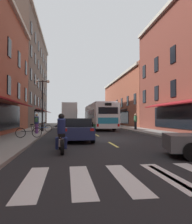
{
  "coord_description": "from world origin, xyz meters",
  "views": [
    {
      "loc": [
        -2.55,
        -15.21,
        1.48
      ],
      "look_at": [
        0.76,
        9.0,
        2.12
      ],
      "focal_mm": 34.76,
      "sensor_mm": 36.0,
      "label": 1
    }
  ],
  "objects_px": {
    "sedan_mid": "(76,129)",
    "street_lamp_twin": "(42,103)",
    "motorcycle_rider": "(61,136)",
    "box_truck": "(70,115)",
    "pedestrian_mid": "(136,121)",
    "sedan_far": "(70,121)",
    "transit_bus": "(99,116)",
    "bicycle_mid": "(43,128)",
    "bicycle_near": "(29,132)",
    "pedestrian_near": "(37,123)"
  },
  "relations": [
    {
      "from": "sedan_mid",
      "to": "street_lamp_twin",
      "type": "distance_m",
      "value": 8.98
    },
    {
      "from": "motorcycle_rider",
      "to": "street_lamp_twin",
      "type": "relative_size",
      "value": 0.4
    },
    {
      "from": "box_truck",
      "to": "pedestrian_mid",
      "type": "relative_size",
      "value": 3.9
    },
    {
      "from": "sedan_far",
      "to": "street_lamp_twin",
      "type": "distance_m",
      "value": 23.86
    },
    {
      "from": "sedan_mid",
      "to": "transit_bus",
      "type": "bearing_deg",
      "value": 75.53
    },
    {
      "from": "sedan_mid",
      "to": "bicycle_mid",
      "type": "height_order",
      "value": "sedan_mid"
    },
    {
      "from": "transit_bus",
      "to": "bicycle_mid",
      "type": "height_order",
      "value": "transit_bus"
    },
    {
      "from": "pedestrian_mid",
      "to": "street_lamp_twin",
      "type": "distance_m",
      "value": 10.51
    },
    {
      "from": "sedan_mid",
      "to": "box_truck",
      "type": "bearing_deg",
      "value": 90.28
    },
    {
      "from": "motorcycle_rider",
      "to": "street_lamp_twin",
      "type": "bearing_deg",
      "value": 99.66
    },
    {
      "from": "sedan_mid",
      "to": "motorcycle_rider",
      "type": "height_order",
      "value": "motorcycle_rider"
    },
    {
      "from": "sedan_far",
      "to": "motorcycle_rider",
      "type": "height_order",
      "value": "motorcycle_rider"
    },
    {
      "from": "transit_bus",
      "to": "sedan_mid",
      "type": "relative_size",
      "value": 2.5
    },
    {
      "from": "box_truck",
      "to": "sedan_mid",
      "type": "relative_size",
      "value": 1.48
    },
    {
      "from": "sedan_far",
      "to": "bicycle_mid",
      "type": "distance_m",
      "value": 25.38
    },
    {
      "from": "transit_bus",
      "to": "street_lamp_twin",
      "type": "distance_m",
      "value": 8.86
    },
    {
      "from": "transit_bus",
      "to": "sedan_far",
      "type": "relative_size",
      "value": 2.62
    },
    {
      "from": "bicycle_near",
      "to": "pedestrian_near",
      "type": "bearing_deg",
      "value": 90.17
    },
    {
      "from": "bicycle_near",
      "to": "bicycle_mid",
      "type": "bearing_deg",
      "value": 86.72
    },
    {
      "from": "street_lamp_twin",
      "to": "transit_bus",
      "type": "bearing_deg",
      "value": 40.89
    },
    {
      "from": "sedan_far",
      "to": "pedestrian_near",
      "type": "height_order",
      "value": "pedestrian_near"
    },
    {
      "from": "motorcycle_rider",
      "to": "bicycle_near",
      "type": "bearing_deg",
      "value": 112.01
    },
    {
      "from": "bicycle_near",
      "to": "motorcycle_rider",
      "type": "bearing_deg",
      "value": -67.99
    },
    {
      "from": "box_truck",
      "to": "bicycle_near",
      "type": "height_order",
      "value": "box_truck"
    },
    {
      "from": "transit_bus",
      "to": "bicycle_near",
      "type": "relative_size",
      "value": 6.97
    },
    {
      "from": "transit_bus",
      "to": "sedan_mid",
      "type": "distance_m",
      "value": 14.36
    },
    {
      "from": "box_truck",
      "to": "sedan_far",
      "type": "height_order",
      "value": "box_truck"
    },
    {
      "from": "box_truck",
      "to": "motorcycle_rider",
      "type": "xyz_separation_m",
      "value": [
        -0.75,
        -27.63,
        -1.27
      ]
    },
    {
      "from": "street_lamp_twin",
      "to": "bicycle_mid",
      "type": "bearing_deg",
      "value": -82.5
    },
    {
      "from": "sedan_far",
      "to": "motorcycle_rider",
      "type": "bearing_deg",
      "value": -91.42
    },
    {
      "from": "bicycle_near",
      "to": "street_lamp_twin",
      "type": "relative_size",
      "value": 0.33
    },
    {
      "from": "sedan_mid",
      "to": "bicycle_near",
      "type": "height_order",
      "value": "sedan_mid"
    },
    {
      "from": "motorcycle_rider",
      "to": "box_truck",
      "type": "bearing_deg",
      "value": 88.44
    },
    {
      "from": "bicycle_near",
      "to": "pedestrian_mid",
      "type": "height_order",
      "value": "pedestrian_mid"
    },
    {
      "from": "sedan_far",
      "to": "motorcycle_rider",
      "type": "distance_m",
      "value": 36.37
    },
    {
      "from": "transit_bus",
      "to": "box_truck",
      "type": "height_order",
      "value": "box_truck"
    },
    {
      "from": "transit_bus",
      "to": "bicycle_mid",
      "type": "distance_m",
      "value": 9.86
    },
    {
      "from": "box_truck",
      "to": "pedestrian_near",
      "type": "relative_size",
      "value": 4.19
    },
    {
      "from": "bicycle_near",
      "to": "bicycle_mid",
      "type": "distance_m",
      "value": 5.52
    },
    {
      "from": "motorcycle_rider",
      "to": "pedestrian_mid",
      "type": "xyz_separation_m",
      "value": [
        8.03,
        14.42,
        0.36
      ]
    },
    {
      "from": "transit_bus",
      "to": "pedestrian_mid",
      "type": "relative_size",
      "value": 6.62
    },
    {
      "from": "box_truck",
      "to": "street_lamp_twin",
      "type": "relative_size",
      "value": 1.37
    },
    {
      "from": "sedan_far",
      "to": "bicycle_near",
      "type": "xyz_separation_m",
      "value": [
        -3.18,
        -30.73,
        -0.2
      ]
    },
    {
      "from": "sedan_far",
      "to": "street_lamp_twin",
      "type": "relative_size",
      "value": 0.88
    },
    {
      "from": "bicycle_mid",
      "to": "pedestrian_near",
      "type": "distance_m",
      "value": 1.78
    },
    {
      "from": "box_truck",
      "to": "bicycle_near",
      "type": "distance_m",
      "value": 22.26
    },
    {
      "from": "sedan_far",
      "to": "pedestrian_mid",
      "type": "distance_m",
      "value": 23.07
    },
    {
      "from": "motorcycle_rider",
      "to": "bicycle_near",
      "type": "distance_m",
      "value": 6.08
    },
    {
      "from": "transit_bus",
      "to": "sedan_far",
      "type": "bearing_deg",
      "value": 101.24
    },
    {
      "from": "box_truck",
      "to": "sedan_far",
      "type": "distance_m",
      "value": 8.82
    }
  ]
}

